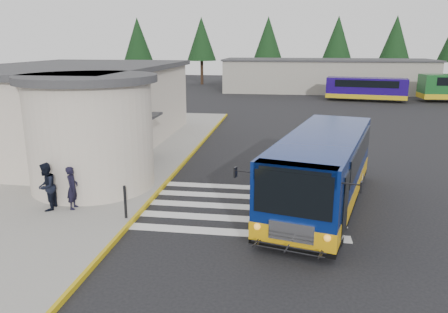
# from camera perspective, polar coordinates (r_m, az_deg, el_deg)

# --- Properties ---
(ground) EXTENTS (140.00, 140.00, 0.00)m
(ground) POSITION_cam_1_polar(r_m,az_deg,el_deg) (17.90, 3.77, -5.74)
(ground) COLOR black
(ground) RESTS_ON ground
(sidewalk) EXTENTS (10.00, 34.00, 0.15)m
(sidewalk) POSITION_cam_1_polar(r_m,az_deg,el_deg) (23.95, -17.37, -0.92)
(sidewalk) COLOR gray
(sidewalk) RESTS_ON ground
(curb_strip) EXTENTS (0.12, 34.00, 0.16)m
(curb_strip) POSITION_cam_1_polar(r_m,az_deg,el_deg) (22.27, -5.80, -1.45)
(curb_strip) COLOR gold
(curb_strip) RESTS_ON ground
(station_building) EXTENTS (12.70, 18.70, 4.80)m
(station_building) POSITION_cam_1_polar(r_m,az_deg,el_deg) (26.82, -18.69, 6.03)
(station_building) COLOR #B7AB9A
(station_building) RESTS_ON ground
(crosswalk) EXTENTS (8.00, 5.35, 0.01)m
(crosswalk) POSITION_cam_1_polar(r_m,az_deg,el_deg) (17.20, 1.87, -6.57)
(crosswalk) COLOR silver
(crosswalk) RESTS_ON ground
(depot_building) EXTENTS (26.40, 8.40, 4.20)m
(depot_building) POSITION_cam_1_polar(r_m,az_deg,el_deg) (59.07, 13.17, 10.26)
(depot_building) COLOR gray
(depot_building) RESTS_ON ground
(tree_line) EXTENTS (58.40, 4.40, 10.00)m
(tree_line) POSITION_cam_1_polar(r_m,az_deg,el_deg) (66.92, 13.13, 14.74)
(tree_line) COLOR black
(tree_line) RESTS_ON ground
(transit_bus) EXTENTS (5.36, 10.45, 2.86)m
(transit_bus) POSITION_cam_1_polar(r_m,az_deg,el_deg) (17.17, 12.64, -2.15)
(transit_bus) COLOR navy
(transit_bus) RESTS_ON ground
(pedestrian_a) EXTENTS (0.45, 0.63, 1.63)m
(pedestrian_a) POSITION_cam_1_polar(r_m,az_deg,el_deg) (17.33, -19.20, -3.87)
(pedestrian_a) COLOR black
(pedestrian_a) RESTS_ON sidewalk
(pedestrian_b) EXTENTS (0.83, 0.99, 1.81)m
(pedestrian_b) POSITION_cam_1_polar(r_m,az_deg,el_deg) (17.50, -22.19, -3.66)
(pedestrian_b) COLOR black
(pedestrian_b) RESTS_ON sidewalk
(bollard) EXTENTS (0.10, 0.10, 1.21)m
(bollard) POSITION_cam_1_polar(r_m,az_deg,el_deg) (15.94, -12.78, -5.81)
(bollard) COLOR black
(bollard) RESTS_ON sidewalk
(far_bus_a) EXTENTS (8.73, 3.76, 2.18)m
(far_bus_a) POSITION_cam_1_polar(r_m,az_deg,el_deg) (50.76, 18.07, 8.49)
(far_bus_a) COLOR #190759
(far_bus_a) RESTS_ON ground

